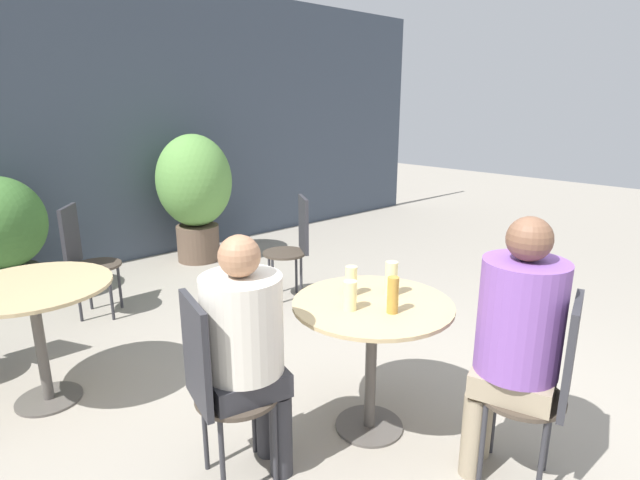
{
  "coord_description": "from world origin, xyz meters",
  "views": [
    {
      "loc": [
        -1.74,
        -1.35,
        1.72
      ],
      "look_at": [
        0.06,
        0.62,
        0.98
      ],
      "focal_mm": 28.0,
      "sensor_mm": 36.0,
      "label": 1
    }
  ],
  "objects_px": {
    "beer_glass_0": "(391,278)",
    "cafe_table_near": "(372,328)",
    "bistro_chair_1": "(547,379)",
    "potted_plant_0": "(0,233)",
    "seated_person_0": "(246,340)",
    "bistro_chair_3": "(83,252)",
    "beer_glass_2": "(350,295)",
    "beer_glass_3": "(393,295)",
    "potted_plant_1": "(195,188)",
    "beer_glass_1": "(351,281)",
    "seated_person_1": "(515,332)",
    "cafe_table_far": "(34,307)",
    "bistro_chair_4": "(295,240)",
    "bistro_chair_0": "(216,378)"
  },
  "relations": [
    {
      "from": "beer_glass_2",
      "to": "beer_glass_3",
      "type": "relative_size",
      "value": 0.81
    },
    {
      "from": "bistro_chair_1",
      "to": "seated_person_1",
      "type": "xyz_separation_m",
      "value": [
        -0.04,
        0.14,
        0.19
      ]
    },
    {
      "from": "seated_person_1",
      "to": "beer_glass_1",
      "type": "height_order",
      "value": "seated_person_1"
    },
    {
      "from": "beer_glass_1",
      "to": "beer_glass_2",
      "type": "relative_size",
      "value": 1.06
    },
    {
      "from": "cafe_table_near",
      "to": "beer_glass_2",
      "type": "bearing_deg",
      "value": 173.29
    },
    {
      "from": "seated_person_1",
      "to": "bistro_chair_4",
      "type": "bearing_deg",
      "value": -123.69
    },
    {
      "from": "bistro_chair_4",
      "to": "seated_person_1",
      "type": "height_order",
      "value": "seated_person_1"
    },
    {
      "from": "seated_person_1",
      "to": "beer_glass_3",
      "type": "height_order",
      "value": "seated_person_1"
    },
    {
      "from": "cafe_table_near",
      "to": "bistro_chair_4",
      "type": "distance_m",
      "value": 1.94
    },
    {
      "from": "bistro_chair_3",
      "to": "potted_plant_0",
      "type": "relative_size",
      "value": 0.83
    },
    {
      "from": "beer_glass_1",
      "to": "bistro_chair_3",
      "type": "bearing_deg",
      "value": 103.9
    },
    {
      "from": "bistro_chair_1",
      "to": "seated_person_1",
      "type": "height_order",
      "value": "seated_person_1"
    },
    {
      "from": "beer_glass_0",
      "to": "cafe_table_near",
      "type": "bearing_deg",
      "value": -177.22
    },
    {
      "from": "bistro_chair_1",
      "to": "potted_plant_0",
      "type": "height_order",
      "value": "potted_plant_0"
    },
    {
      "from": "seated_person_0",
      "to": "potted_plant_1",
      "type": "bearing_deg",
      "value": -12.6
    },
    {
      "from": "cafe_table_near",
      "to": "beer_glass_2",
      "type": "xyz_separation_m",
      "value": [
        -0.15,
        0.02,
        0.21
      ]
    },
    {
      "from": "beer_glass_0",
      "to": "potted_plant_0",
      "type": "bearing_deg",
      "value": 109.38
    },
    {
      "from": "potted_plant_1",
      "to": "bistro_chair_1",
      "type": "bearing_deg",
      "value": -97.97
    },
    {
      "from": "bistro_chair_3",
      "to": "beer_glass_1",
      "type": "xyz_separation_m",
      "value": [
        0.6,
        -2.44,
        0.26
      ]
    },
    {
      "from": "cafe_table_far",
      "to": "seated_person_1",
      "type": "bearing_deg",
      "value": -56.03
    },
    {
      "from": "cafe_table_far",
      "to": "seated_person_1",
      "type": "distance_m",
      "value": 2.57
    },
    {
      "from": "beer_glass_1",
      "to": "potted_plant_0",
      "type": "bearing_deg",
      "value": 107.69
    },
    {
      "from": "bistro_chair_3",
      "to": "potted_plant_1",
      "type": "distance_m",
      "value": 1.65
    },
    {
      "from": "potted_plant_1",
      "to": "seated_person_0",
      "type": "bearing_deg",
      "value": -115.22
    },
    {
      "from": "seated_person_0",
      "to": "beer_glass_2",
      "type": "height_order",
      "value": "seated_person_0"
    },
    {
      "from": "bistro_chair_1",
      "to": "bistro_chair_4",
      "type": "xyz_separation_m",
      "value": [
        0.65,
        2.52,
        0.0
      ]
    },
    {
      "from": "bistro_chair_0",
      "to": "bistro_chair_1",
      "type": "xyz_separation_m",
      "value": [
        1.07,
        -0.99,
        0.0
      ]
    },
    {
      "from": "beer_glass_2",
      "to": "cafe_table_far",
      "type": "bearing_deg",
      "value": 126.61
    },
    {
      "from": "cafe_table_far",
      "to": "bistro_chair_4",
      "type": "relative_size",
      "value": 0.92
    },
    {
      "from": "bistro_chair_3",
      "to": "bistro_chair_4",
      "type": "bearing_deg",
      "value": -84.12
    },
    {
      "from": "seated_person_0",
      "to": "bistro_chair_3",
      "type": "bearing_deg",
      "value": 11.12
    },
    {
      "from": "seated_person_0",
      "to": "seated_person_1",
      "type": "xyz_separation_m",
      "value": [
        0.88,
        -0.81,
        0.04
      ]
    },
    {
      "from": "bistro_chair_0",
      "to": "beer_glass_2",
      "type": "xyz_separation_m",
      "value": [
        0.67,
        -0.17,
        0.26
      ]
    },
    {
      "from": "bistro_chair_3",
      "to": "beer_glass_0",
      "type": "xyz_separation_m",
      "value": [
        0.76,
        -2.58,
        0.28
      ]
    },
    {
      "from": "bistro_chair_3",
      "to": "beer_glass_3",
      "type": "relative_size",
      "value": 5.12
    },
    {
      "from": "cafe_table_near",
      "to": "cafe_table_far",
      "type": "bearing_deg",
      "value": 129.9
    },
    {
      "from": "seated_person_1",
      "to": "potted_plant_1",
      "type": "xyz_separation_m",
      "value": [
        0.62,
        4.0,
        0.08
      ]
    },
    {
      "from": "beer_glass_0",
      "to": "beer_glass_2",
      "type": "relative_size",
      "value": 1.24
    },
    {
      "from": "bistro_chair_1",
      "to": "beer_glass_1",
      "type": "distance_m",
      "value": 1.02
    },
    {
      "from": "potted_plant_0",
      "to": "potted_plant_1",
      "type": "xyz_separation_m",
      "value": [
        1.86,
        -0.02,
        0.18
      ]
    },
    {
      "from": "beer_glass_0",
      "to": "bistro_chair_1",
      "type": "bearing_deg",
      "value": -82.93
    },
    {
      "from": "bistro_chair_0",
      "to": "seated_person_0",
      "type": "height_order",
      "value": "seated_person_0"
    },
    {
      "from": "potted_plant_0",
      "to": "potted_plant_1",
      "type": "bearing_deg",
      "value": -0.59
    },
    {
      "from": "cafe_table_far",
      "to": "beer_glass_0",
      "type": "height_order",
      "value": "beer_glass_0"
    },
    {
      "from": "potted_plant_1",
      "to": "cafe_table_near",
      "type": "bearing_deg",
      "value": -103.96
    },
    {
      "from": "bistro_chair_0",
      "to": "beer_glass_1",
      "type": "xyz_separation_m",
      "value": [
        0.82,
        -0.03,
        0.26
      ]
    },
    {
      "from": "bistro_chair_0",
      "to": "beer_glass_1",
      "type": "distance_m",
      "value": 0.86
    },
    {
      "from": "seated_person_0",
      "to": "beer_glass_1",
      "type": "distance_m",
      "value": 0.68
    },
    {
      "from": "beer_glass_1",
      "to": "potted_plant_0",
      "type": "xyz_separation_m",
      "value": [
        -1.02,
        3.21,
        -0.17
      ]
    },
    {
      "from": "cafe_table_near",
      "to": "seated_person_1",
      "type": "distance_m",
      "value": 0.71
    }
  ]
}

